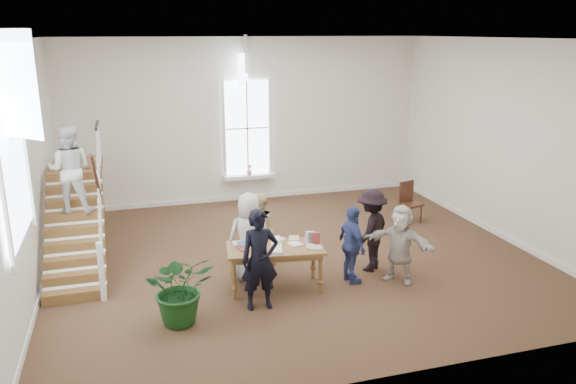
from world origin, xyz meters
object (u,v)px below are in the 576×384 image
object	(u,v)px
library_table	(275,251)
side_chair	(409,200)
woman_cluster_c	(400,244)
police_officer	(260,260)
woman_cluster_a	(352,245)
floor_plant	(181,288)
elderly_woman	(249,236)
person_yellow	(258,230)
woman_cluster_b	(371,230)

from	to	relation	value
library_table	side_chair	distance (m)	5.02
woman_cluster_c	side_chair	world-z (taller)	woman_cluster_c
library_table	police_officer	bearing A→B (deg)	-116.58
side_chair	woman_cluster_a	bearing A→B (deg)	-148.68
police_officer	floor_plant	distance (m)	1.39
elderly_woman	person_yellow	world-z (taller)	elderly_woman
police_officer	woman_cluster_b	size ratio (longest dim) A/B	1.06
woman_cluster_a	woman_cluster_b	size ratio (longest dim) A/B	0.91
police_officer	floor_plant	bearing A→B (deg)	-172.50
elderly_woman	woman_cluster_c	xyz separation A→B (m)	(2.71, -0.95, -0.09)
elderly_woman	person_yellow	bearing A→B (deg)	-117.97
police_officer	woman_cluster_b	world-z (taller)	police_officer
police_officer	woman_cluster_a	distance (m)	1.98
woman_cluster_c	side_chair	xyz separation A→B (m)	(1.85, 3.08, -0.18)
elderly_woman	woman_cluster_b	bearing A→B (deg)	175.85
woman_cluster_b	woman_cluster_c	world-z (taller)	woman_cluster_b
elderly_woman	woman_cluster_b	world-z (taller)	elderly_woman
police_officer	woman_cluster_c	distance (m)	2.83
library_table	elderly_woman	distance (m)	0.70
police_officer	library_table	bearing A→B (deg)	57.01
woman_cluster_b	side_chair	world-z (taller)	woman_cluster_b
person_yellow	woman_cluster_b	size ratio (longest dim) A/B	0.93
person_yellow	woman_cluster_a	distance (m)	1.96
woman_cluster_c	library_table	bearing A→B (deg)	-141.16
side_chair	woman_cluster_c	bearing A→B (deg)	-136.01
person_yellow	woman_cluster_b	bearing A→B (deg)	137.15
elderly_woman	woman_cluster_a	size ratio (longest dim) A/B	1.12
library_table	woman_cluster_b	world-z (taller)	woman_cluster_b
woman_cluster_a	woman_cluster_b	world-z (taller)	woman_cluster_b
library_table	person_yellow	distance (m)	1.09
person_yellow	woman_cluster_c	distance (m)	2.81
elderly_woman	person_yellow	distance (m)	0.59
police_officer	floor_plant	world-z (taller)	police_officer
elderly_woman	person_yellow	xyz separation A→B (m)	(0.30, 0.50, -0.08)
police_officer	woman_cluster_c	xyz separation A→B (m)	(2.81, 0.30, -0.13)
woman_cluster_b	floor_plant	distance (m)	4.03
library_table	woman_cluster_c	distance (m)	2.38
elderly_woman	side_chair	distance (m)	5.04
woman_cluster_b	floor_plant	world-z (taller)	woman_cluster_b
floor_plant	side_chair	bearing A→B (deg)	30.27
person_yellow	woman_cluster_c	size ratio (longest dim) A/B	1.02
police_officer	side_chair	xyz separation A→B (m)	(4.67, 3.38, -0.31)
elderly_woman	floor_plant	xyz separation A→B (m)	(-1.46, -1.39, -0.24)
library_table	floor_plant	distance (m)	1.99
person_yellow	floor_plant	size ratio (longest dim) A/B	1.25
elderly_woman	side_chair	size ratio (longest dim) A/B	1.66
police_officer	person_yellow	world-z (taller)	police_officer
floor_plant	woman_cluster_c	bearing A→B (deg)	5.98
woman_cluster_b	woman_cluster_a	bearing A→B (deg)	-2.99
elderly_woman	floor_plant	distance (m)	2.03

